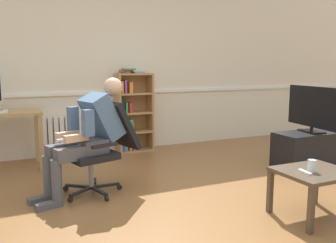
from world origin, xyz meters
TOP-DOWN VIEW (x-y plane):
  - ground_plane at (0.00, 0.00)m, footprint 18.00×18.00m
  - back_wall at (0.00, 2.65)m, footprint 12.00×0.13m
  - computer_mouse at (-1.53, 2.03)m, footprint 0.06×0.10m
  - bookshelf at (0.26, 2.44)m, footprint 0.56×0.29m
  - radiator at (-0.71, 2.54)m, footprint 0.72×0.08m
  - office_chair at (-0.61, 0.84)m, footprint 0.84×0.67m
  - person_seated at (-0.78, 0.79)m, footprint 1.03×0.57m
  - tv_stand at (2.09, 0.59)m, footprint 0.98×0.44m
  - tv_screen at (2.09, 0.59)m, footprint 0.23×0.93m
  - coffee_table at (0.89, -0.62)m, footprint 0.62×0.55m
  - drinking_glass at (0.83, -0.64)m, footprint 0.07×0.07m
  - spare_remote at (0.75, -0.65)m, footprint 0.06×0.15m

SIDE VIEW (x-z plane):
  - ground_plane at x=0.00m, z-range 0.00..0.00m
  - tv_stand at x=2.09m, z-range 0.00..0.47m
  - radiator at x=-0.71m, z-range 0.00..0.59m
  - coffee_table at x=0.89m, z-range 0.15..0.58m
  - spare_remote at x=0.75m, z-range 0.43..0.44m
  - drinking_glass at x=0.83m, z-range 0.43..0.53m
  - office_chair at x=-0.61m, z-range 0.04..1.00m
  - bookshelf at x=0.26m, z-range -0.04..1.25m
  - person_seated at x=-0.78m, z-range 0.04..1.25m
  - computer_mouse at x=-1.53m, z-range 0.76..0.79m
  - tv_screen at x=2.09m, z-range 0.49..1.08m
  - back_wall at x=0.00m, z-range 0.00..2.70m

